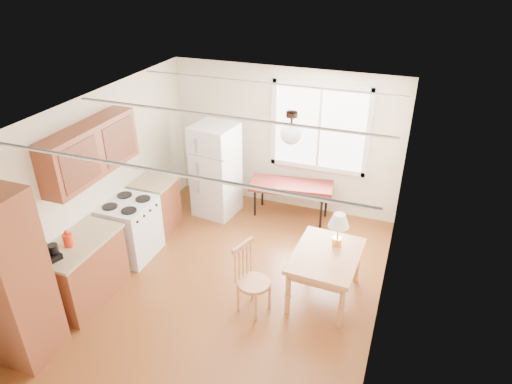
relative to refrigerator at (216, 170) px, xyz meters
The scene contains 11 objects.
room_shell 2.11m from the refrigerator, 61.09° to the right, with size 4.60×5.60×2.62m.
kitchen_run 2.55m from the refrigerator, 106.30° to the right, with size 0.65×3.40×2.20m.
window_unit 1.88m from the refrigerator, 22.49° to the left, with size 1.64×0.05×1.51m.
pendant_light 2.63m from the refrigerator, 39.69° to the right, with size 0.26×0.26×0.40m.
refrigerator is the anchor object (origin of this frame).
bench 1.31m from the refrigerator, 13.39° to the left, with size 1.45×0.70×0.64m.
dining_table 2.75m from the refrigerator, 34.05° to the right, with size 0.88×1.14×0.69m.
chair 2.52m from the refrigerator, 56.14° to the right, with size 0.46×0.46×0.96m.
table_lamp 2.69m from the refrigerator, 28.76° to the right, with size 0.27×0.27×0.48m.
coffee_maker 3.18m from the refrigerator, 103.12° to the right, with size 0.22×0.26×0.33m.
kettle 2.86m from the refrigerator, 104.75° to the right, with size 0.12×0.12×0.23m.
Camera 1 is at (2.08, -4.52, 4.20)m, focal length 32.00 mm.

